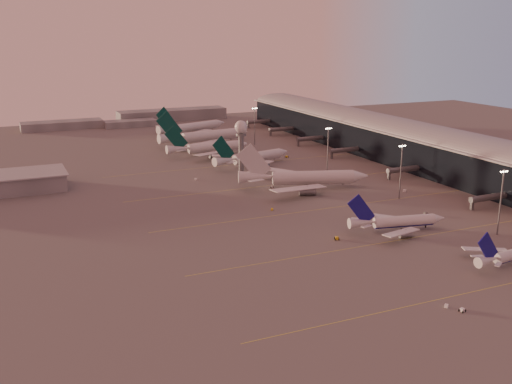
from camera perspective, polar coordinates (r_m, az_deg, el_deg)
name	(u,v)px	position (r m, az deg, el deg)	size (l,w,h in m)	color
ground	(366,258)	(204.21, 10.44, -6.21)	(700.00, 700.00, 0.00)	#575454
taxiway_markings	(351,204)	(264.09, 9.01, -1.17)	(180.00, 185.25, 0.02)	gold
terminal	(417,146)	(349.22, 15.05, 4.29)	(57.00, 362.00, 23.04)	black
radar_tower	(241,138)	(303.17, -1.43, 5.21)	(6.40, 6.40, 31.10)	#5A5D62
mast_a	(501,199)	(236.55, 22.30, -0.63)	(3.60, 0.56, 25.00)	#5A5D62
mast_b	(401,169)	(274.04, 13.65, 2.15)	(3.60, 0.56, 25.00)	#5A5D62
mast_c	(328,148)	(315.70, 6.86, 4.17)	(3.60, 0.56, 25.00)	#5A5D62
mast_d	(255,124)	(393.62, -0.13, 6.47)	(3.60, 0.56, 25.00)	#5A5D62
distant_horizon	(141,118)	(498.61, -10.87, 6.92)	(165.00, 37.50, 9.00)	slate
narrowbody_mid	(397,223)	(231.94, 13.30, -2.91)	(39.31, 31.07, 15.52)	silver
widebody_white	(304,181)	(286.99, 4.63, 1.10)	(61.31, 48.32, 22.41)	silver
greentail_a	(253,159)	(335.32, -0.30, 3.13)	(51.75, 41.29, 19.16)	silver
greentail_b	(209,149)	(364.77, -4.54, 4.08)	(53.61, 43.24, 19.46)	silver
greentail_c	(205,138)	(397.91, -4.87, 5.13)	(66.03, 53.01, 24.05)	silver
greentail_d	(193,129)	(438.87, -6.02, 6.01)	(58.68, 46.58, 22.20)	silver
gsv_truck_a	(447,304)	(174.99, 17.73, -10.10)	(5.34, 4.33, 2.08)	white
gsv_tug_near	(462,310)	(173.91, 19.04, -10.58)	(2.74, 3.76, 0.97)	white
gsv_tug_mid	(337,238)	(219.42, 7.70, -4.40)	(4.34, 3.53, 1.08)	yellow
gsv_truck_b	(427,212)	(255.84, 15.94, -1.82)	(6.24, 2.42, 2.52)	#5D6062
gsv_truck_c	(272,208)	(252.43, 1.55, -1.53)	(3.92, 4.91, 1.91)	yellow
gsv_catering_b	(405,187)	(288.64, 14.03, 0.45)	(6.12, 3.65, 4.69)	white
gsv_tug_far	(272,187)	(287.71, 1.54, 0.48)	(3.03, 3.90, 0.98)	white
gsv_truck_d	(196,178)	(304.05, -5.76, 1.33)	(2.85, 5.48, 2.10)	white
gsv_tug_hangar	(287,157)	(356.62, 2.94, 3.38)	(4.00, 2.77, 1.05)	yellow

